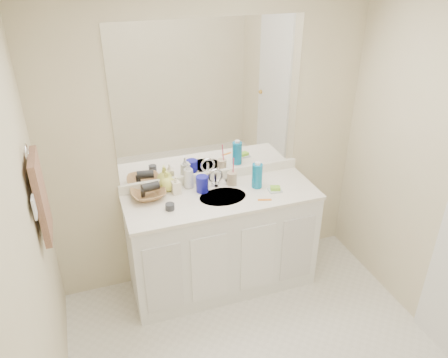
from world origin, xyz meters
TOP-DOWN VIEW (x-y plane):
  - ceiling at (0.00, 0.00)m, footprint 2.60×2.60m
  - wall_back at (0.00, 1.30)m, footprint 2.60×0.02m
  - wall_left at (-1.30, 0.00)m, footprint 0.02×2.60m
  - vanity_cabinet at (0.00, 1.02)m, footprint 1.50×0.55m
  - countertop at (0.00, 1.02)m, footprint 1.52×0.57m
  - backsplash at (0.00, 1.29)m, footprint 1.52×0.03m
  - sink_basin at (0.00, 1.00)m, footprint 0.37×0.37m
  - faucet at (0.00, 1.18)m, footprint 0.02×0.02m
  - mirror at (0.00, 1.29)m, footprint 1.48×0.01m
  - blue_mug at (-0.13, 1.14)m, footprint 0.12×0.12m
  - tan_cup at (0.13, 1.16)m, footprint 0.10×0.10m
  - toothbrush at (0.14, 1.16)m, footprint 0.02×0.04m
  - mouthwash_bottle at (0.31, 1.06)m, footprint 0.10×0.10m
  - soap_dish at (0.42, 0.95)m, footprint 0.11×0.09m
  - green_soap at (0.42, 0.95)m, footprint 0.09×0.08m
  - orange_comb at (0.29, 0.85)m, footprint 0.11×0.05m
  - dark_jar at (-0.43, 0.96)m, footprint 0.08×0.08m
  - soap_bottle_white at (-0.21, 1.24)m, footprint 0.10×0.10m
  - soap_bottle_cream at (-0.33, 1.18)m, footprint 0.07×0.07m
  - soap_bottle_yellow at (-0.38, 1.25)m, footprint 0.13×0.13m
  - wicker_basket at (-0.54, 1.18)m, footprint 0.28×0.28m
  - hair_dryer at (-0.52, 1.18)m, footprint 0.14×0.09m
  - towel_ring at (-1.27, 0.77)m, footprint 0.01×0.11m
  - hand_towel at (-1.25, 0.77)m, footprint 0.04×0.32m
  - switch_plate at (-1.27, 0.57)m, footprint 0.01×0.08m

SIDE VIEW (x-z plane):
  - vanity_cabinet at x=0.00m, z-range 0.00..0.85m
  - countertop at x=0.00m, z-range 0.85..0.88m
  - sink_basin at x=0.00m, z-range 0.86..0.88m
  - orange_comb at x=0.29m, z-range 0.88..0.88m
  - soap_dish at x=0.42m, z-range 0.88..0.89m
  - dark_jar at x=-0.43m, z-range 0.88..0.93m
  - green_soap at x=0.42m, z-range 0.89..0.92m
  - wicker_basket at x=-0.54m, z-range 0.88..0.95m
  - backsplash at x=0.00m, z-range 0.88..0.96m
  - tan_cup at x=0.13m, z-range 0.88..0.99m
  - faucet at x=0.00m, z-range 0.88..0.99m
  - blue_mug at x=-0.13m, z-range 0.88..1.01m
  - soap_bottle_cream at x=-0.33m, z-range 0.88..1.03m
  - soap_bottle_yellow at x=-0.38m, z-range 0.88..1.05m
  - hair_dryer at x=-0.52m, z-range 0.94..1.00m
  - mouthwash_bottle at x=0.31m, z-range 0.88..1.08m
  - soap_bottle_white at x=-0.21m, z-range 0.88..1.10m
  - toothbrush at x=0.14m, z-range 0.94..1.12m
  - wall_back at x=0.00m, z-range 0.00..2.40m
  - wall_left at x=-1.30m, z-range 0.00..2.40m
  - hand_towel at x=-1.25m, z-range 0.98..1.52m
  - switch_plate at x=-1.27m, z-range 1.24..1.36m
  - towel_ring at x=-1.27m, z-range 1.49..1.61m
  - mirror at x=0.00m, z-range 0.96..2.16m
  - ceiling at x=0.00m, z-range 2.39..2.41m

